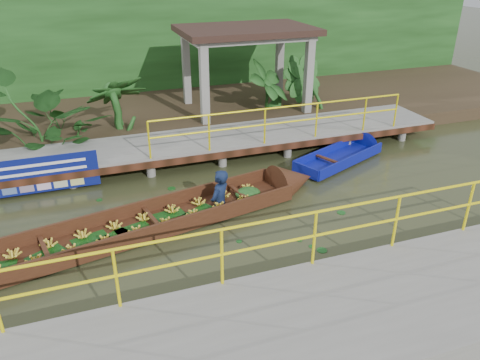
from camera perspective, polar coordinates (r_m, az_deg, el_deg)
name	(u,v)px	position (r m, az deg, el deg)	size (l,w,h in m)	color
ground	(216,218)	(10.61, -2.93, -4.62)	(80.00, 80.00, 0.00)	#2A2F17
land_strip	(156,112)	(17.27, -10.23, 8.13)	(30.00, 8.00, 0.45)	#322619
far_dock	(182,145)	(13.41, -7.14, 4.24)	(16.00, 2.06, 1.66)	slate
near_dock	(357,321)	(7.70, 14.09, -16.36)	(18.00, 2.40, 1.73)	slate
pavilion	(246,39)	(16.27, 0.71, 16.85)	(4.40, 3.00, 3.00)	slate
foliage_backdrop	(141,50)	(19.25, -12.01, 15.27)	(30.00, 0.80, 4.00)	#163A12
vendor_boat	(116,229)	(10.09, -14.83, -5.79)	(10.96, 3.32, 2.21)	#331A0E
moored_blue_boat	(355,151)	(14.20, 13.88, 3.48)	(3.50, 2.17, 0.82)	#0C148A
blue_banner	(35,175)	(12.32, -23.70, 0.53)	(2.97, 0.04, 0.93)	navy
tropical_plants	(111,103)	(14.68, -15.43, 9.04)	(14.44, 1.44, 1.80)	#163A12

